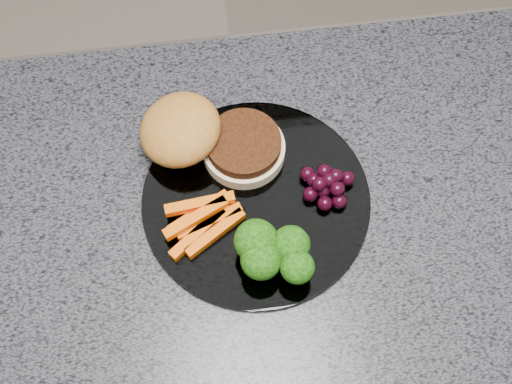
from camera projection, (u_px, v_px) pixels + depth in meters
island_cabinet at (285, 349)px, 1.21m from camera, size 1.20×0.60×0.86m
countertop at (299, 258)px, 0.80m from camera, size 1.20×0.60×0.04m
plate at (256, 201)px, 0.81m from camera, size 0.26×0.26×0.01m
burger at (203, 138)px, 0.82m from camera, size 0.17×0.12×0.05m
carrot_sticks at (203, 221)px, 0.79m from camera, size 0.09×0.08×0.02m
broccoli at (272, 251)px, 0.75m from camera, size 0.08×0.08×0.06m
grape_bunch at (327, 185)px, 0.80m from camera, size 0.06×0.06×0.03m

